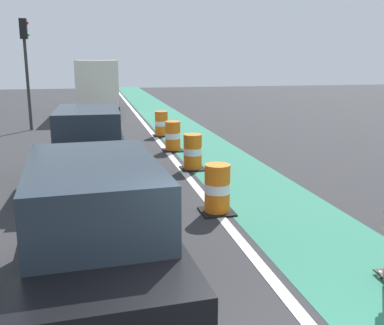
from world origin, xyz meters
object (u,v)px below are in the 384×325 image
Objects in this scene: traffic_barrel_far at (161,124)px; parked_suv_nearest at (96,235)px; traffic_barrel_back at (173,137)px; traffic_barrel_front at (217,189)px; traffic_barrel_mid at (193,152)px; traffic_light_corner at (26,55)px; delivery_truck_down_block at (99,83)px; parked_suv_second at (89,146)px.

parked_suv_nearest is at bearing -102.14° from traffic_barrel_far.
traffic_barrel_back is 3.29m from traffic_barrel_far.
parked_suv_nearest is 13.89m from traffic_barrel_far.
traffic_barrel_front is 1.00× the size of traffic_barrel_back.
traffic_light_corner reaches higher than traffic_barrel_mid.
delivery_truck_down_block reaches higher than traffic_barrel_front.
traffic_barrel_front is 0.21× the size of traffic_light_corner.
traffic_light_corner reaches higher than traffic_barrel_back.
delivery_truck_down_block is at bearing 88.92° from parked_suv_nearest.
parked_suv_second reaches higher than traffic_barrel_front.
traffic_barrel_front and traffic_barrel_mid have the same top height.
traffic_barrel_far is at bearing 88.71° from traffic_barrel_back.
parked_suv_nearest is 7.93m from traffic_barrel_mid.
delivery_truck_down_block is (0.43, 22.73, 0.81)m from parked_suv_nearest.
parked_suv_nearest is 10.69m from traffic_barrel_back.
delivery_truck_down_block reaches higher than traffic_barrel_far.
traffic_barrel_mid is (2.94, 7.35, -0.50)m from parked_suv_nearest.
parked_suv_nearest is 6.41m from parked_suv_second.
traffic_barrel_mid is 15.64m from delivery_truck_down_block.
traffic_light_corner is at bearing 112.46° from traffic_barrel_front.
traffic_barrel_back is (0.24, 6.94, 0.00)m from traffic_barrel_front.
traffic_light_corner is (-5.81, 3.06, 2.97)m from traffic_barrel_far.
delivery_truck_down_block is (-2.18, 19.38, 1.31)m from traffic_barrel_front.
traffic_barrel_far is (2.92, 13.57, -0.50)m from parked_suv_nearest.
traffic_light_corner is at bearing 122.10° from traffic_barrel_mid.
traffic_barrel_far is (0.07, 3.29, 0.00)m from traffic_barrel_back.
parked_suv_nearest is 17.07m from traffic_light_corner.
parked_suv_nearest is at bearing -80.16° from traffic_light_corner.
parked_suv_nearest is 0.92× the size of traffic_light_corner.
traffic_barrel_front is at bearing -48.37° from parked_suv_second.
parked_suv_nearest is at bearing -91.08° from delivery_truck_down_block.
traffic_barrel_back is 12.74m from delivery_truck_down_block.
traffic_light_corner is (-2.89, 16.64, 2.47)m from parked_suv_nearest.
traffic_barrel_front is 1.00× the size of traffic_barrel_mid.
parked_suv_nearest is at bearing -111.83° from traffic_barrel_mid.
parked_suv_second is 0.91× the size of traffic_light_corner.
traffic_light_corner reaches higher than traffic_barrel_front.
traffic_light_corner is at bearing 99.84° from parked_suv_nearest.
parked_suv_second is 3.24m from traffic_barrel_mid.
traffic_light_corner reaches higher than traffic_barrel_far.
parked_suv_second is 4.91m from traffic_barrel_back.
traffic_barrel_back is at bearing -79.01° from delivery_truck_down_block.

